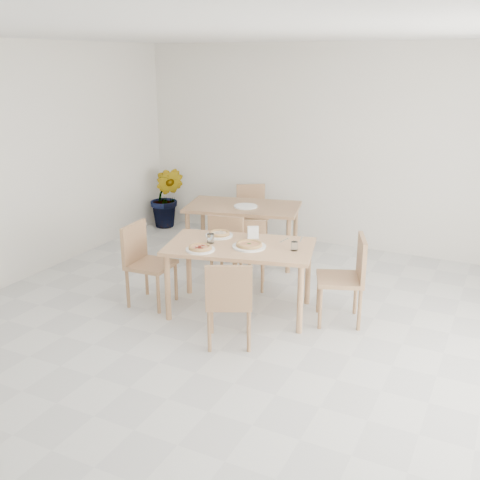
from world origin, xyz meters
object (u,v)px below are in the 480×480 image
at_px(tumbler_b, 294,246).
at_px(plate_empty, 246,206).
at_px(chair_south, 229,298).
at_px(chair_east, 349,273).
at_px(tumbler_a, 211,238).
at_px(potted_plant, 167,197).
at_px(chair_back_n, 252,210).
at_px(napkin_holder, 253,233).
at_px(pizza_pepperoni, 200,247).
at_px(chair_back_s, 229,243).
at_px(pizza_margherita, 249,244).
at_px(pizza_mushroom, 219,233).
at_px(plate_mushroom, 219,235).
at_px(chair_west, 144,258).
at_px(chair_north, 249,249).
at_px(second_table, 243,212).
at_px(main_table, 240,252).
at_px(plate_margherita, 249,246).
at_px(plate_pepperoni, 200,250).

xyz_separation_m(tumbler_b, plate_empty, (-1.19, 1.33, -0.04)).
bearing_deg(chair_south, chair_east, -155.67).
height_order(tumbler_a, potted_plant, potted_plant).
bearing_deg(chair_back_n, napkin_holder, -97.20).
distance_m(pizza_pepperoni, chair_back_s, 1.05).
xyz_separation_m(pizza_margherita, pizza_mushroom, (-0.45, 0.19, 0.00)).
xyz_separation_m(chair_south, napkin_holder, (-0.21, 0.96, 0.32)).
distance_m(pizza_margherita, chair_back_n, 2.48).
relative_size(plate_mushroom, pizza_margherita, 0.90).
relative_size(pizza_mushroom, chair_back_s, 0.32).
bearing_deg(chair_back_n, pizza_margherita, -98.17).
bearing_deg(chair_back_s, chair_west, 49.44).
height_order(chair_north, tumbler_a, tumbler_a).
bearing_deg(chair_north, second_table, 98.83).
bearing_deg(chair_west, plate_empty, -17.53).
height_order(plate_mushroom, tumbler_b, tumbler_b).
bearing_deg(chair_west, chair_south, -113.93).
relative_size(main_table, plate_margherita, 4.81).
relative_size(chair_west, pizza_mushroom, 3.25).
relative_size(chair_south, pizza_pepperoni, 2.73).
xyz_separation_m(napkin_holder, plate_empty, (-0.66, 1.18, -0.06)).
height_order(chair_east, second_table, chair_east).
bearing_deg(chair_back_s, plate_empty, -88.27).
xyz_separation_m(chair_back_n, potted_plant, (-1.53, 0.10, -0.00)).
bearing_deg(chair_east, tumbler_b, -91.75).
bearing_deg(tumbler_b, plate_pepperoni, -153.42).
bearing_deg(plate_mushroom, chair_back_s, 106.15).
xyz_separation_m(chair_south, plate_margherita, (-0.14, 0.70, 0.26)).
bearing_deg(chair_north, potted_plant, 122.01).
bearing_deg(pizza_pepperoni, tumbler_b, 26.58).
xyz_separation_m(plate_margherita, pizza_mushroom, (-0.45, 0.19, 0.02)).
xyz_separation_m(plate_margherita, pizza_pepperoni, (-0.40, -0.31, 0.02)).
height_order(chair_south, pizza_mushroom, chair_south).
distance_m(main_table, plate_pepperoni, 0.45).
bearing_deg(plate_margherita, pizza_margherita, 180.00).
bearing_deg(chair_back_n, chair_back_s, -107.21).
bearing_deg(chair_back_s, tumbler_a, 94.06).
relative_size(pizza_mushroom, plate_empty, 0.90).
distance_m(tumbler_b, napkin_holder, 0.54).
height_order(napkin_holder, second_table, napkin_holder).
relative_size(main_table, plate_empty, 5.43).
xyz_separation_m(napkin_holder, chair_back_s, (-0.52, 0.43, -0.32)).
bearing_deg(main_table, pizza_mushroom, 140.00).
distance_m(chair_south, tumbler_b, 0.93).
relative_size(chair_north, potted_plant, 0.79).
relative_size(chair_west, plate_margherita, 2.61).
xyz_separation_m(chair_south, tumbler_b, (0.31, 0.82, 0.30)).
relative_size(plate_pepperoni, napkin_holder, 2.08).
height_order(tumbler_a, second_table, tumbler_a).
bearing_deg(napkin_holder, chair_back_s, 110.57).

